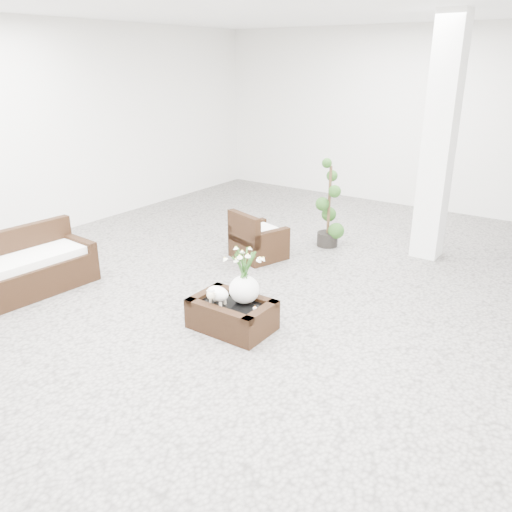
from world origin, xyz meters
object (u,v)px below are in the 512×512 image
Objects in this scene: coffee_table at (232,316)px; armchair at (259,234)px; topiary at (329,204)px; loveseat at (32,262)px.

armchair is at bearing 117.09° from coffee_table.
armchair is 1.29m from topiary.
topiary is at bearing -101.14° from armchair.
armchair is (-1.04, 2.02, 0.21)m from coffee_table.
coffee_table is 2.28m from armchair.
armchair is 3.19m from loveseat.
topiary is (2.34, 3.76, 0.30)m from loveseat.
coffee_table is 1.22× the size of armchair.
armchair is 0.53× the size of topiary.
loveseat is 1.07× the size of topiary.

